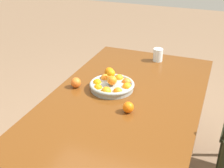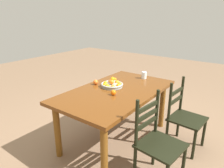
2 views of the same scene
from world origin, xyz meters
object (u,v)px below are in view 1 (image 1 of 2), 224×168
object	(u,v)px
dining_table	(125,110)
fruit_bowl	(112,85)
drinking_glass	(158,55)
orange_loose_1	(76,83)
orange_loose_2	(109,72)
orange_loose_0	(128,107)

from	to	relation	value
dining_table	fruit_bowl	distance (m)	0.19
fruit_bowl	drinking_glass	world-z (taller)	fruit_bowl
orange_loose_1	orange_loose_2	size ratio (longest dim) A/B	1.04
orange_loose_0	fruit_bowl	bearing A→B (deg)	-140.38
orange_loose_0	orange_loose_2	xyz separation A→B (m)	(-0.42, -0.29, 0.00)
fruit_bowl	orange_loose_0	size ratio (longest dim) A/B	4.59
orange_loose_2	drinking_glass	distance (m)	0.50
dining_table	orange_loose_2	xyz separation A→B (m)	(-0.26, -0.22, 0.13)
dining_table	orange_loose_0	bearing A→B (deg)	24.28
dining_table	orange_loose_2	bearing A→B (deg)	-139.96
orange_loose_2	orange_loose_1	bearing A→B (deg)	-30.86
dining_table	orange_loose_1	xyz separation A→B (m)	(-0.01, -0.37, 0.13)
orange_loose_2	drinking_glass	xyz separation A→B (m)	(-0.42, 0.27, 0.02)
dining_table	fruit_bowl	bearing A→B (deg)	-120.75
orange_loose_2	fruit_bowl	bearing A→B (deg)	27.20
fruit_bowl	orange_loose_1	xyz separation A→B (m)	(0.06, -0.24, 0.00)
dining_table	fruit_bowl	xyz separation A→B (m)	(-0.07, -0.12, 0.13)
fruit_bowl	drinking_glass	bearing A→B (deg)	164.10
fruit_bowl	orange_loose_2	distance (m)	0.21
fruit_bowl	orange_loose_0	bearing A→B (deg)	39.62
orange_loose_0	orange_loose_1	distance (m)	0.47
orange_loose_2	drinking_glass	world-z (taller)	drinking_glass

